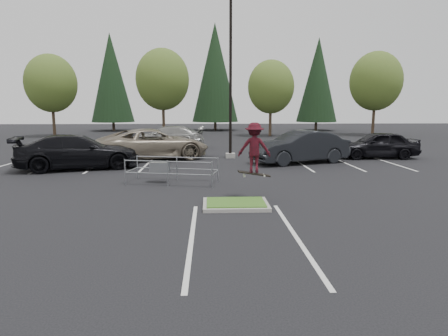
{
  "coord_description": "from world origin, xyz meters",
  "views": [
    {
      "loc": [
        -0.89,
        -12.23,
        3.34
      ],
      "look_at": [
        -0.34,
        1.5,
        1.06
      ],
      "focal_mm": 30.0,
      "sensor_mm": 36.0,
      "label": 1
    }
  ],
  "objects_px": {
    "car_r_black": "(377,145)",
    "conif_a": "(111,78)",
    "cart_corral": "(163,167)",
    "conif_c": "(318,80)",
    "conif_b": "(215,73)",
    "decid_c": "(271,89)",
    "skateboarder": "(254,148)",
    "light_pole": "(231,87)",
    "car_l_black": "(77,152)",
    "decid_b": "(163,81)",
    "car_r_charc": "(300,147)",
    "car_l_tan": "(152,144)",
    "car_far_silver": "(167,137)",
    "decid_d": "(375,83)",
    "decid_a": "(51,85)"
  },
  "relations": [
    {
      "from": "conif_b",
      "to": "car_r_charc",
      "type": "bearing_deg",
      "value": -81.71
    },
    {
      "from": "cart_corral",
      "to": "car_l_tan",
      "type": "distance_m",
      "value": 7.58
    },
    {
      "from": "conif_c",
      "to": "car_r_black",
      "type": "bearing_deg",
      "value": -98.13
    },
    {
      "from": "decid_a",
      "to": "cart_corral",
      "type": "xyz_separation_m",
      "value": [
        15.08,
        -25.94,
        -4.89
      ]
    },
    {
      "from": "car_far_silver",
      "to": "conif_c",
      "type": "bearing_deg",
      "value": 140.86
    },
    {
      "from": "decid_d",
      "to": "cart_corral",
      "type": "xyz_separation_m",
      "value": [
        -20.92,
        -26.24,
        -5.22
      ]
    },
    {
      "from": "cart_corral",
      "to": "light_pole",
      "type": "bearing_deg",
      "value": 78.75
    },
    {
      "from": "car_l_tan",
      "to": "car_far_silver",
      "type": "height_order",
      "value": "car_l_tan"
    },
    {
      "from": "skateboarder",
      "to": "light_pole",
      "type": "bearing_deg",
      "value": -81.34
    },
    {
      "from": "car_l_tan",
      "to": "car_r_black",
      "type": "height_order",
      "value": "car_l_tan"
    },
    {
      "from": "decid_d",
      "to": "conif_c",
      "type": "relative_size",
      "value": 0.75
    },
    {
      "from": "car_l_black",
      "to": "conif_a",
      "type": "bearing_deg",
      "value": -5.98
    },
    {
      "from": "skateboarder",
      "to": "car_l_black",
      "type": "bearing_deg",
      "value": -31.28
    },
    {
      "from": "decid_d",
      "to": "car_r_black",
      "type": "bearing_deg",
      "value": -112.99
    },
    {
      "from": "conif_c",
      "to": "car_l_tan",
      "type": "xyz_separation_m",
      "value": [
        -18.5,
        -28.0,
        -5.88
      ]
    },
    {
      "from": "decid_b",
      "to": "skateboarder",
      "type": "height_order",
      "value": "decid_b"
    },
    {
      "from": "decid_a",
      "to": "conif_c",
      "type": "bearing_deg",
      "value": 16.48
    },
    {
      "from": "light_pole",
      "to": "car_l_black",
      "type": "distance_m",
      "value": 10.07
    },
    {
      "from": "car_r_black",
      "to": "conif_c",
      "type": "bearing_deg",
      "value": 172.94
    },
    {
      "from": "decid_b",
      "to": "decid_a",
      "type": "bearing_deg",
      "value": -177.61
    },
    {
      "from": "decid_c",
      "to": "light_pole",
      "type": "bearing_deg",
      "value": -107.11
    },
    {
      "from": "decid_c",
      "to": "car_r_charc",
      "type": "distance_m",
      "value": 20.73
    },
    {
      "from": "decid_d",
      "to": "conif_b",
      "type": "distance_m",
      "value": 20.76
    },
    {
      "from": "car_r_black",
      "to": "car_l_black",
      "type": "bearing_deg",
      "value": -77.94
    },
    {
      "from": "conif_a",
      "to": "conif_c",
      "type": "distance_m",
      "value": 28.01
    },
    {
      "from": "conif_a",
      "to": "conif_b",
      "type": "bearing_deg",
      "value": 2.05
    },
    {
      "from": "skateboarder",
      "to": "car_l_black",
      "type": "distance_m",
      "value": 11.23
    },
    {
      "from": "decid_a",
      "to": "car_far_silver",
      "type": "height_order",
      "value": "decid_a"
    },
    {
      "from": "light_pole",
      "to": "car_l_tan",
      "type": "xyz_separation_m",
      "value": [
        -5.0,
        -0.5,
        -3.59
      ]
    },
    {
      "from": "conif_a",
      "to": "skateboarder",
      "type": "bearing_deg",
      "value": -69.3
    },
    {
      "from": "conif_b",
      "to": "decid_d",
      "type": "bearing_deg",
      "value": -29.47
    },
    {
      "from": "decid_a",
      "to": "skateboarder",
      "type": "height_order",
      "value": "decid_a"
    },
    {
      "from": "car_r_charc",
      "to": "car_r_black",
      "type": "relative_size",
      "value": 1.13
    },
    {
      "from": "car_l_tan",
      "to": "car_far_silver",
      "type": "distance_m",
      "value": 6.5
    },
    {
      "from": "conif_c",
      "to": "car_l_tan",
      "type": "relative_size",
      "value": 1.79
    },
    {
      "from": "conif_b",
      "to": "cart_corral",
      "type": "relative_size",
      "value": 3.57
    },
    {
      "from": "car_r_black",
      "to": "conif_a",
      "type": "bearing_deg",
      "value": -138.83
    },
    {
      "from": "cart_corral",
      "to": "conif_c",
      "type": "bearing_deg",
      "value": 76.63
    },
    {
      "from": "conif_c",
      "to": "light_pole",
      "type": "bearing_deg",
      "value": -116.15
    },
    {
      "from": "conif_b",
      "to": "car_r_charc",
      "type": "xyz_separation_m",
      "value": [
        4.5,
        -30.9,
        -6.89
      ]
    },
    {
      "from": "car_r_black",
      "to": "car_far_silver",
      "type": "height_order",
      "value": "car_far_silver"
    },
    {
      "from": "decid_c",
      "to": "cart_corral",
      "type": "distance_m",
      "value": 27.62
    },
    {
      "from": "conif_c",
      "to": "car_r_charc",
      "type": "height_order",
      "value": "conif_c"
    },
    {
      "from": "car_l_black",
      "to": "conif_c",
      "type": "bearing_deg",
      "value": -51.53
    },
    {
      "from": "decid_c",
      "to": "conif_c",
      "type": "height_order",
      "value": "conif_c"
    },
    {
      "from": "light_pole",
      "to": "decid_d",
      "type": "xyz_separation_m",
      "value": [
        17.49,
        18.33,
        1.35
      ]
    },
    {
      "from": "decid_b",
      "to": "car_l_tan",
      "type": "bearing_deg",
      "value": -85.47
    },
    {
      "from": "decid_a",
      "to": "car_l_tan",
      "type": "relative_size",
      "value": 1.28
    },
    {
      "from": "decid_d",
      "to": "skateboarder",
      "type": "bearing_deg",
      "value": -120.47
    },
    {
      "from": "conif_b",
      "to": "conif_c",
      "type": "bearing_deg",
      "value": -4.09
    }
  ]
}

